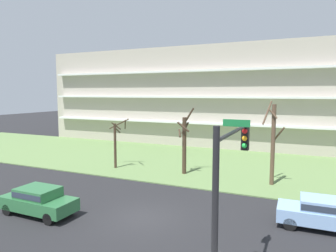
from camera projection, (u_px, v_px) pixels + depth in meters
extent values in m
plane|color=#232326|center=(143.00, 218.00, 16.84)|extent=(160.00, 160.00, 0.00)
cube|color=#66844C|center=(213.00, 164.00, 29.54)|extent=(80.00, 16.00, 0.08)
cube|color=#B2A899|center=(241.00, 97.00, 41.03)|extent=(54.13, 10.82, 12.73)
cube|color=white|center=(231.00, 124.00, 36.06)|extent=(51.97, 0.90, 0.24)
cube|color=white|center=(232.00, 97.00, 35.72)|extent=(51.97, 0.90, 0.24)
cube|color=white|center=(232.00, 70.00, 35.38)|extent=(51.97, 0.90, 0.24)
cylinder|color=#423023|center=(115.00, 146.00, 27.66)|extent=(0.23, 0.23, 4.12)
cylinder|color=#423023|center=(116.00, 126.00, 27.10)|extent=(0.63, 0.75, 0.71)
cylinder|color=#423023|center=(125.00, 125.00, 27.60)|extent=(1.14, 1.65, 1.06)
cylinder|color=#423023|center=(119.00, 124.00, 28.38)|extent=(1.94, 0.46, 1.03)
cylinder|color=#423023|center=(118.00, 130.00, 27.35)|extent=(0.18, 0.72, 0.58)
cylinder|color=#423023|center=(184.00, 146.00, 25.62)|extent=(0.35, 0.35, 4.84)
cylinder|color=#423023|center=(188.00, 118.00, 25.83)|extent=(1.23, 0.34, 1.72)
cylinder|color=#423023|center=(185.00, 128.00, 25.71)|extent=(0.68, 0.22, 1.03)
cylinder|color=#423023|center=(180.00, 133.00, 25.48)|extent=(0.55, 0.85, 0.64)
cylinder|color=#423023|center=(183.00, 127.00, 24.98)|extent=(1.06, 0.32, 0.88)
cylinder|color=brown|center=(273.00, 145.00, 22.44)|extent=(0.30, 0.30, 6.04)
cylinder|color=brown|center=(273.00, 114.00, 21.96)|extent=(0.66, 0.22, 0.70)
cylinder|color=brown|center=(278.00, 135.00, 22.65)|extent=(1.05, 0.75, 1.38)
cylinder|color=brown|center=(267.00, 113.00, 22.60)|extent=(0.63, 1.16, 1.74)
cube|color=#2D6B3D|center=(39.00, 203.00, 17.23)|extent=(4.41, 1.83, 0.70)
cube|color=#2D6B3D|center=(38.00, 192.00, 17.16)|extent=(2.21, 1.67, 0.55)
cube|color=#2D3847|center=(38.00, 192.00, 17.16)|extent=(2.17, 1.71, 0.30)
cylinder|color=black|center=(70.00, 209.00, 17.35)|extent=(0.64, 0.22, 0.64)
cylinder|color=black|center=(49.00, 219.00, 15.92)|extent=(0.64, 0.22, 0.64)
cylinder|color=black|center=(31.00, 201.00, 18.62)|extent=(0.64, 0.22, 0.64)
cylinder|color=black|center=(7.00, 210.00, 17.19)|extent=(0.64, 0.22, 0.64)
cube|color=#8CB2E0|center=(324.00, 216.00, 15.40)|extent=(4.44, 1.89, 0.70)
cube|color=#8CB2E0|center=(324.00, 204.00, 15.33)|extent=(2.23, 1.70, 0.55)
cube|color=#2D3847|center=(324.00, 204.00, 15.33)|extent=(2.19, 1.73, 0.30)
cylinder|color=black|center=(290.00, 224.00, 15.31)|extent=(0.64, 0.23, 0.64)
cylinder|color=black|center=(291.00, 213.00, 16.75)|extent=(0.64, 0.23, 0.64)
cylinder|color=black|center=(215.00, 238.00, 8.17)|extent=(0.18, 0.18, 6.00)
cylinder|color=black|center=(235.00, 131.00, 9.95)|extent=(0.12, 4.54, 0.12)
cube|color=black|center=(245.00, 138.00, 11.79)|extent=(0.28, 0.28, 0.90)
sphere|color=red|center=(245.00, 131.00, 11.62)|extent=(0.20, 0.20, 0.20)
sphere|color=#F2A519|center=(245.00, 138.00, 11.65)|extent=(0.20, 0.20, 0.20)
sphere|color=green|center=(244.00, 146.00, 11.68)|extent=(0.20, 0.20, 0.20)
cube|color=#197238|center=(236.00, 123.00, 10.13)|extent=(0.90, 0.04, 0.24)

